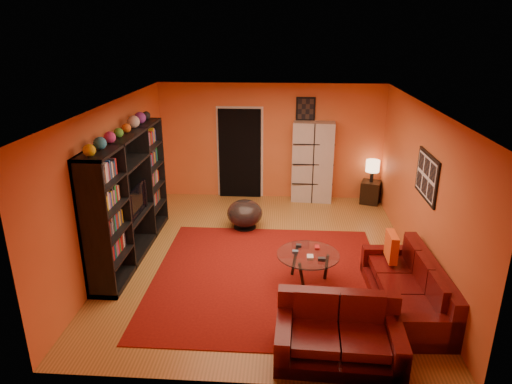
# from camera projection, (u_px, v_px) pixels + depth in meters

# --- Properties ---
(floor) EXTENTS (6.00, 6.00, 0.00)m
(floor) POSITION_uv_depth(u_px,v_px,m) (264.00, 256.00, 7.88)
(floor) COLOR olive
(floor) RESTS_ON ground
(ceiling) EXTENTS (6.00, 6.00, 0.00)m
(ceiling) POSITION_uv_depth(u_px,v_px,m) (265.00, 105.00, 6.99)
(ceiling) COLOR white
(ceiling) RESTS_ON wall_back
(wall_back) EXTENTS (6.00, 0.00, 6.00)m
(wall_back) POSITION_uv_depth(u_px,v_px,m) (271.00, 142.00, 10.25)
(wall_back) COLOR #D6612F
(wall_back) RESTS_ON floor
(wall_front) EXTENTS (6.00, 0.00, 6.00)m
(wall_front) POSITION_uv_depth(u_px,v_px,m) (250.00, 281.00, 4.62)
(wall_front) COLOR #D6612F
(wall_front) RESTS_ON floor
(wall_left) EXTENTS (0.00, 6.00, 6.00)m
(wall_left) POSITION_uv_depth(u_px,v_px,m) (115.00, 182.00, 7.59)
(wall_left) COLOR #D6612F
(wall_left) RESTS_ON floor
(wall_right) EXTENTS (0.00, 6.00, 6.00)m
(wall_right) POSITION_uv_depth(u_px,v_px,m) (421.00, 188.00, 7.28)
(wall_right) COLOR #D6612F
(wall_right) RESTS_ON floor
(rug) EXTENTS (3.60, 3.60, 0.01)m
(rug) POSITION_uv_depth(u_px,v_px,m) (268.00, 277.00, 7.21)
(rug) COLOR #620E0B
(rug) RESTS_ON floor
(doorway) EXTENTS (0.95, 0.10, 2.04)m
(doorway) POSITION_uv_depth(u_px,v_px,m) (240.00, 154.00, 10.35)
(doorway) COLOR black
(doorway) RESTS_ON floor
(wall_art_right) EXTENTS (0.03, 1.00, 0.70)m
(wall_art_right) POSITION_uv_depth(u_px,v_px,m) (427.00, 176.00, 6.90)
(wall_art_right) COLOR black
(wall_art_right) RESTS_ON wall_right
(wall_art_back) EXTENTS (0.42, 0.03, 0.52)m
(wall_art_back) POSITION_uv_depth(u_px,v_px,m) (306.00, 109.00, 9.93)
(wall_art_back) COLOR black
(wall_art_back) RESTS_ON wall_back
(entertainment_unit) EXTENTS (0.45, 3.00, 2.10)m
(entertainment_unit) POSITION_uv_depth(u_px,v_px,m) (129.00, 196.00, 7.66)
(entertainment_unit) COLOR black
(entertainment_unit) RESTS_ON floor
(tv) EXTENTS (0.87, 0.11, 0.50)m
(tv) POSITION_uv_depth(u_px,v_px,m) (133.00, 201.00, 7.68)
(tv) COLOR black
(tv) RESTS_ON entertainment_unit
(sofa) EXTENTS (0.93, 2.07, 0.85)m
(sofa) POSITION_uv_depth(u_px,v_px,m) (411.00, 288.00, 6.37)
(sofa) COLOR #460909
(sofa) RESTS_ON rug
(loveseat) EXTENTS (1.52, 0.95, 0.85)m
(loveseat) POSITION_uv_depth(u_px,v_px,m) (338.00, 333.00, 5.45)
(loveseat) COLOR #460909
(loveseat) RESTS_ON rug
(throw_pillow) EXTENTS (0.12, 0.42, 0.42)m
(throw_pillow) POSITION_uv_depth(u_px,v_px,m) (391.00, 247.00, 6.83)
(throw_pillow) COLOR #F85A1B
(throw_pillow) RESTS_ON sofa
(coffee_table) EXTENTS (0.96, 0.96, 0.48)m
(coffee_table) POSITION_uv_depth(u_px,v_px,m) (308.00, 257.00, 6.93)
(coffee_table) COLOR silver
(coffee_table) RESTS_ON floor
(storage_cabinet) EXTENTS (0.93, 0.47, 1.80)m
(storage_cabinet) POSITION_uv_depth(u_px,v_px,m) (313.00, 162.00, 10.14)
(storage_cabinet) COLOR #B9B3AB
(storage_cabinet) RESTS_ON floor
(bowl_chair) EXTENTS (0.69, 0.69, 0.57)m
(bowl_chair) POSITION_uv_depth(u_px,v_px,m) (245.00, 214.00, 8.89)
(bowl_chair) COLOR black
(bowl_chair) RESTS_ON floor
(side_table) EXTENTS (0.50, 0.50, 0.50)m
(side_table) POSITION_uv_depth(u_px,v_px,m) (370.00, 192.00, 10.20)
(side_table) COLOR black
(side_table) RESTS_ON floor
(table_lamp) EXTENTS (0.30, 0.30, 0.49)m
(table_lamp) POSITION_uv_depth(u_px,v_px,m) (373.00, 167.00, 10.00)
(table_lamp) COLOR black
(table_lamp) RESTS_ON side_table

